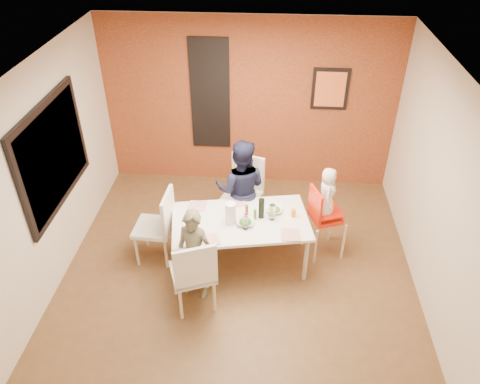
# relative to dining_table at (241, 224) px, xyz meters

# --- Properties ---
(ground) EXTENTS (4.50, 4.50, 0.00)m
(ground) POSITION_rel_dining_table_xyz_m (-0.02, -0.17, -0.65)
(ground) COLOR brown
(ground) RESTS_ON ground
(ceiling) EXTENTS (4.50, 4.50, 0.02)m
(ceiling) POSITION_rel_dining_table_xyz_m (-0.02, -0.17, 2.05)
(ceiling) COLOR silver
(ceiling) RESTS_ON wall_back
(wall_back) EXTENTS (4.50, 0.02, 2.70)m
(wall_back) POSITION_rel_dining_table_xyz_m (-0.02, 2.08, 0.70)
(wall_back) COLOR beige
(wall_back) RESTS_ON ground
(wall_front) EXTENTS (4.50, 0.02, 2.70)m
(wall_front) POSITION_rel_dining_table_xyz_m (-0.02, -2.42, 0.70)
(wall_front) COLOR beige
(wall_front) RESTS_ON ground
(wall_left) EXTENTS (0.02, 4.50, 2.70)m
(wall_left) POSITION_rel_dining_table_xyz_m (-2.27, -0.17, 0.70)
(wall_left) COLOR beige
(wall_left) RESTS_ON ground
(wall_right) EXTENTS (0.02, 4.50, 2.70)m
(wall_right) POSITION_rel_dining_table_xyz_m (2.23, -0.17, 0.70)
(wall_right) COLOR beige
(wall_right) RESTS_ON ground
(brick_accent_wall) EXTENTS (4.50, 0.02, 2.70)m
(brick_accent_wall) POSITION_rel_dining_table_xyz_m (-0.02, 2.06, 0.70)
(brick_accent_wall) COLOR maroon
(brick_accent_wall) RESTS_ON ground
(picture_window_frame) EXTENTS (0.05, 1.70, 1.30)m
(picture_window_frame) POSITION_rel_dining_table_xyz_m (-2.24, 0.03, 0.90)
(picture_window_frame) COLOR black
(picture_window_frame) RESTS_ON wall_left
(picture_window_pane) EXTENTS (0.02, 1.55, 1.15)m
(picture_window_pane) POSITION_rel_dining_table_xyz_m (-2.22, 0.03, 0.90)
(picture_window_pane) COLOR black
(picture_window_pane) RESTS_ON wall_left
(glassblock_strip) EXTENTS (0.55, 0.03, 1.70)m
(glassblock_strip) POSITION_rel_dining_table_xyz_m (-0.62, 2.04, 0.85)
(glassblock_strip) COLOR silver
(glassblock_strip) RESTS_ON wall_back
(glassblock_surround) EXTENTS (0.60, 0.03, 1.76)m
(glassblock_surround) POSITION_rel_dining_table_xyz_m (-0.62, 2.04, 0.85)
(glassblock_surround) COLOR black
(glassblock_surround) RESTS_ON wall_back
(art_print_frame) EXTENTS (0.54, 0.03, 0.64)m
(art_print_frame) POSITION_rel_dining_table_xyz_m (1.18, 2.04, 1.00)
(art_print_frame) COLOR black
(art_print_frame) RESTS_ON wall_back
(art_print_canvas) EXTENTS (0.44, 0.01, 0.54)m
(art_print_canvas) POSITION_rel_dining_table_xyz_m (1.18, 2.02, 1.00)
(art_print_canvas) COLOR orange
(art_print_canvas) RESTS_ON wall_back
(dining_table) EXTENTS (1.85, 1.24, 0.71)m
(dining_table) POSITION_rel_dining_table_xyz_m (0.00, 0.00, 0.00)
(dining_table) COLOR white
(dining_table) RESTS_ON ground
(chair_near) EXTENTS (0.63, 0.63, 1.05)m
(chair_near) POSITION_rel_dining_table_xyz_m (-0.47, -0.83, -0.06)
(chair_near) COLOR silver
(chair_near) RESTS_ON ground
(chair_far) EXTENTS (0.63, 0.63, 1.06)m
(chair_far) POSITION_rel_dining_table_xyz_m (-0.01, 0.90, -0.05)
(chair_far) COLOR white
(chair_far) RESTS_ON ground
(chair_left) EXTENTS (0.51, 0.51, 1.04)m
(chair_left) POSITION_rel_dining_table_xyz_m (-1.05, 0.03, -0.07)
(chair_left) COLOR silver
(chair_left) RESTS_ON ground
(high_chair) EXTENTS (0.55, 0.55, 1.04)m
(high_chair) POSITION_rel_dining_table_xyz_m (1.05, 0.29, -0.02)
(high_chair) COLOR red
(high_chair) RESTS_ON ground
(child_near) EXTENTS (0.51, 0.40, 1.23)m
(child_near) POSITION_rel_dining_table_xyz_m (-0.50, -0.58, -0.03)
(child_near) COLOR brown
(child_near) RESTS_ON ground
(child_far) EXTENTS (0.74, 0.59, 1.48)m
(child_far) POSITION_rel_dining_table_xyz_m (-0.04, 0.65, 0.09)
(child_far) COLOR #161932
(child_far) RESTS_ON ground
(toddler) EXTENTS (0.24, 0.35, 0.71)m
(toddler) POSITION_rel_dining_table_xyz_m (1.08, 0.31, 0.32)
(toddler) COLOR silver
(toddler) RESTS_ON high_chair
(plate_near_left) EXTENTS (0.26, 0.26, 0.01)m
(plate_near_left) POSITION_rel_dining_table_xyz_m (-0.33, -0.41, 0.07)
(plate_near_left) COLOR white
(plate_near_left) RESTS_ON dining_table
(plate_far_mid) EXTENTS (0.28, 0.28, 0.01)m
(plate_far_mid) POSITION_rel_dining_table_xyz_m (-0.08, 0.38, 0.07)
(plate_far_mid) COLOR white
(plate_far_mid) RESTS_ON dining_table
(plate_near_right) EXTENTS (0.24, 0.24, 0.01)m
(plate_near_right) POSITION_rel_dining_table_xyz_m (0.62, -0.25, 0.07)
(plate_near_right) COLOR silver
(plate_near_right) RESTS_ON dining_table
(plate_far_left) EXTENTS (0.23, 0.23, 0.01)m
(plate_far_left) POSITION_rel_dining_table_xyz_m (-0.59, 0.25, 0.07)
(plate_far_left) COLOR white
(plate_far_left) RESTS_ON dining_table
(salad_bowl_a) EXTENTS (0.22, 0.22, 0.05)m
(salad_bowl_a) POSITION_rel_dining_table_xyz_m (0.06, -0.07, 0.09)
(salad_bowl_a) COLOR white
(salad_bowl_a) RESTS_ON dining_table
(salad_bowl_b) EXTENTS (0.23, 0.23, 0.05)m
(salad_bowl_b) POSITION_rel_dining_table_xyz_m (0.42, 0.21, 0.09)
(salad_bowl_b) COLOR white
(salad_bowl_b) RESTS_ON dining_table
(wine_bottle) EXTENTS (0.07, 0.07, 0.28)m
(wine_bottle) POSITION_rel_dining_table_xyz_m (0.26, 0.08, 0.20)
(wine_bottle) COLOR black
(wine_bottle) RESTS_ON dining_table
(wine_glass_a) EXTENTS (0.06, 0.06, 0.18)m
(wine_glass_a) POSITION_rel_dining_table_xyz_m (0.07, -0.16, 0.15)
(wine_glass_a) COLOR silver
(wine_glass_a) RESTS_ON dining_table
(wine_glass_b) EXTENTS (0.08, 0.08, 0.22)m
(wine_glass_b) POSITION_rel_dining_table_xyz_m (0.39, 0.05, 0.17)
(wine_glass_b) COLOR white
(wine_glass_b) RESTS_ON dining_table
(paper_towel_roll) EXTENTS (0.13, 0.13, 0.30)m
(paper_towel_roll) POSITION_rel_dining_table_xyz_m (-0.12, -0.07, 0.21)
(paper_towel_roll) COLOR white
(paper_towel_roll) RESTS_ON dining_table
(condiment_red) EXTENTS (0.04, 0.04, 0.14)m
(condiment_red) POSITION_rel_dining_table_xyz_m (0.07, -0.02, 0.13)
(condiment_red) COLOR red
(condiment_red) RESTS_ON dining_table
(condiment_green) EXTENTS (0.04, 0.04, 0.14)m
(condiment_green) POSITION_rel_dining_table_xyz_m (0.18, 0.04, 0.13)
(condiment_green) COLOR #397527
(condiment_green) RESTS_ON dining_table
(condiment_brown) EXTENTS (0.04, 0.04, 0.15)m
(condiment_brown) POSITION_rel_dining_table_xyz_m (0.07, 0.11, 0.14)
(condiment_brown) COLOR brown
(condiment_brown) RESTS_ON dining_table
(sippy_cup) EXTENTS (0.06, 0.06, 0.10)m
(sippy_cup) POSITION_rel_dining_table_xyz_m (0.66, 0.13, 0.11)
(sippy_cup) COLOR orange
(sippy_cup) RESTS_ON dining_table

